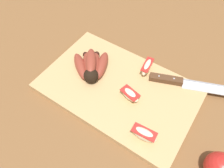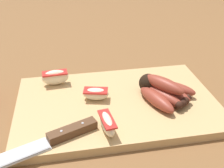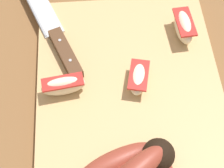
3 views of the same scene
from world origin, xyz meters
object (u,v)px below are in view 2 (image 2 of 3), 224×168
object	(u,v)px
apple_wedge_far	(107,124)
banana_bunch	(163,91)
chefs_knife	(49,141)
apple_wedge_middle	(96,94)
apple_wedge_near	(55,77)

from	to	relation	value
apple_wedge_far	banana_bunch	bearing A→B (deg)	32.83
chefs_knife	apple_wedge_middle	bearing A→B (deg)	51.32
apple_wedge_far	chefs_knife	bearing A→B (deg)	-172.36
chefs_knife	apple_wedge_near	world-z (taller)	apple_wedge_near
banana_bunch	apple_wedge_middle	xyz separation A→B (m)	(-0.16, 0.02, -0.00)
banana_bunch	apple_wedge_far	bearing A→B (deg)	-147.17
apple_wedge_near	chefs_knife	bearing A→B (deg)	-93.35
apple_wedge_middle	apple_wedge_far	distance (m)	0.12
chefs_knife	apple_wedge_near	bearing A→B (deg)	86.65
apple_wedge_far	apple_wedge_near	bearing A→B (deg)	116.37
apple_wedge_middle	chefs_knife	bearing A→B (deg)	-128.68
apple_wedge_near	apple_wedge_far	xyz separation A→B (m)	(0.10, -0.20, -0.00)
apple_wedge_near	apple_wedge_middle	distance (m)	0.13
apple_wedge_near	apple_wedge_far	size ratio (longest dim) A/B	0.98
banana_bunch	apple_wedge_far	xyz separation A→B (m)	(-0.15, -0.09, -0.00)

